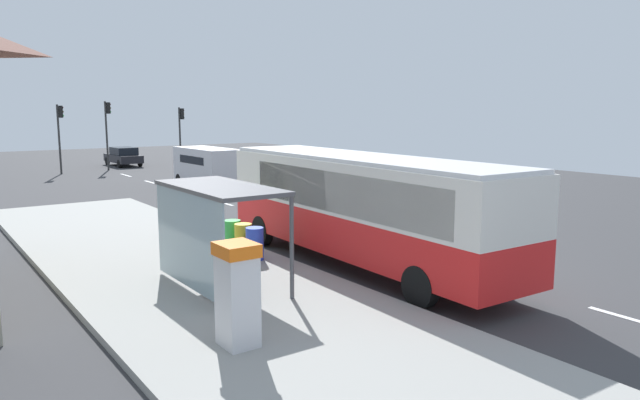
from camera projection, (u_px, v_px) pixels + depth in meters
The scene contains 21 objects.
ground_plane at pixel (218, 204), 28.58m from camera, with size 56.00×92.00×0.04m, color #38383A.
sidewalk_platform at pixel (196, 282), 15.23m from camera, with size 6.20×30.00×0.18m, color #999993.
lane_stripe_seg_0 at pixel (638, 321), 12.62m from camera, with size 0.16×2.20×0.01m, color silver.
lane_stripe_seg_1 at pixel (459, 270), 16.65m from camera, with size 0.16×2.20×0.01m, color silver.
lane_stripe_seg_2 at pixel (349, 239), 20.67m from camera, with size 0.16×2.20×0.01m, color silver.
lane_stripe_seg_3 at pixel (275, 218), 24.69m from camera, with size 0.16×2.20×0.01m, color silver.
lane_stripe_seg_4 at pixel (222, 203), 28.72m from camera, with size 0.16×2.20×0.01m, color silver.
lane_stripe_seg_5 at pixel (182, 191), 32.74m from camera, with size 0.16×2.20×0.01m, color silver.
lane_stripe_seg_6 at pixel (151, 182), 36.76m from camera, with size 0.16×2.20×0.01m, color silver.
lane_stripe_seg_7 at pixel (126, 175), 40.79m from camera, with size 0.16×2.20×0.01m, color silver.
bus at pixel (360, 203), 16.89m from camera, with size 2.84×11.08×3.21m.
white_van at pixel (207, 164), 34.33m from camera, with size 2.13×5.25×2.30m.
sedan_near at pixel (123, 156), 47.52m from camera, with size 1.93×4.44×1.52m.
ticket_machine at pixel (237, 294), 10.75m from camera, with size 0.66×0.76×1.94m.
recycling_bin_blue at pixel (255, 244), 17.05m from camera, with size 0.52×0.52×0.95m, color blue.
recycling_bin_yellow at pixel (243, 239), 17.61m from camera, with size 0.52×0.52×0.95m, color yellow.
recycling_bin_green at pixel (233, 235), 18.18m from camera, with size 0.52×0.52×0.95m, color green.
traffic_light_near_side at pixel (181, 128), 45.50m from camera, with size 0.49×0.28×4.69m.
traffic_light_far_side at pixel (60, 128), 41.19m from camera, with size 0.49×0.28×4.87m.
traffic_light_median at pixel (107, 125), 43.81m from camera, with size 0.49×0.28×5.13m.
bus_shelter at pixel (208, 210), 14.18m from camera, with size 1.80×4.00×2.50m.
Camera 1 is at (-12.33, -11.87, 4.50)m, focal length 33.02 mm.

